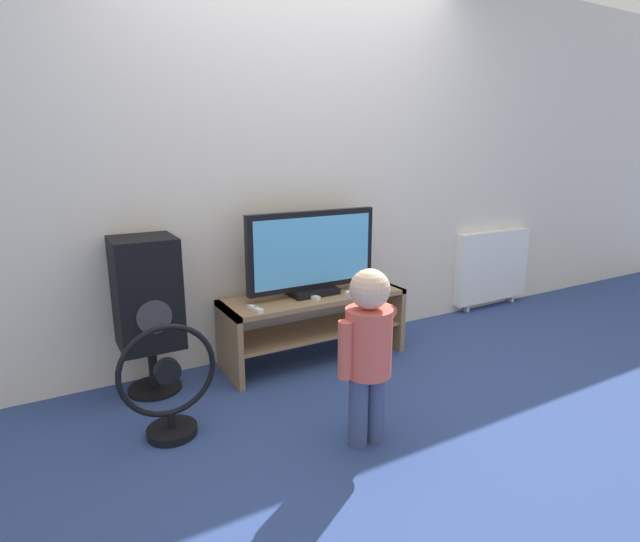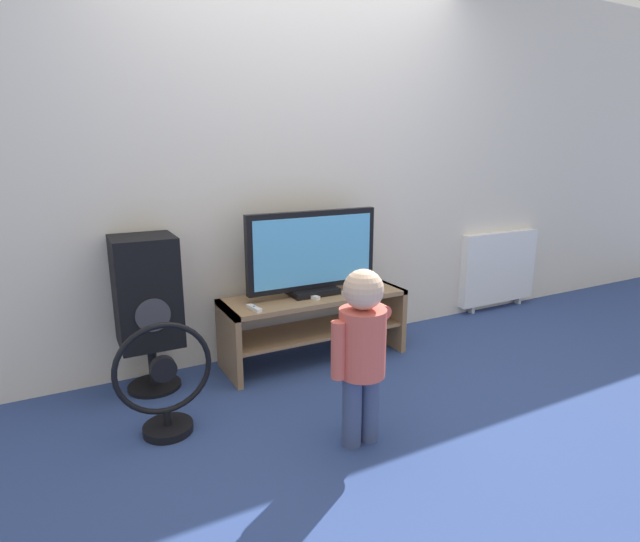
{
  "view_description": "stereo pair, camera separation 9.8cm",
  "coord_description": "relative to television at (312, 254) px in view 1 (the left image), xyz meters",
  "views": [
    {
      "loc": [
        -1.5,
        -2.52,
        1.38
      ],
      "look_at": [
        0.0,
        0.12,
        0.62
      ],
      "focal_mm": 28.0,
      "sensor_mm": 36.0,
      "label": 1
    },
    {
      "loc": [
        -1.42,
        -2.56,
        1.38
      ],
      "look_at": [
        0.0,
        0.12,
        0.62
      ],
      "focal_mm": 28.0,
      "sensor_mm": 36.0,
      "label": 2
    }
  ],
  "objects": [
    {
      "name": "game_console",
      "position": [
        0.39,
        -0.07,
        -0.24
      ],
      "size": [
        0.04,
        0.17,
        0.05
      ],
      "color": "white",
      "rests_on": "tv_stand"
    },
    {
      "name": "tv_stand",
      "position": [
        0.0,
        -0.02,
        -0.41
      ],
      "size": [
        1.21,
        0.41,
        0.45
      ],
      "color": "#93704C",
      "rests_on": "ground_plane"
    },
    {
      "name": "speaker_tower",
      "position": [
        -1.02,
        0.05,
        -0.14
      ],
      "size": [
        0.34,
        0.34,
        0.9
      ],
      "color": "black",
      "rests_on": "ground_plane"
    },
    {
      "name": "floor_fan",
      "position": [
        -1.05,
        -0.47,
        -0.46
      ],
      "size": [
        0.47,
        0.24,
        0.57
      ],
      "color": "black",
      "rests_on": "ground_plane"
    },
    {
      "name": "radiator",
      "position": [
        1.9,
        0.2,
        -0.35
      ],
      "size": [
        0.8,
        0.08,
        0.68
      ],
      "color": "white",
      "rests_on": "ground_plane"
    },
    {
      "name": "television",
      "position": [
        0.0,
        0.0,
        0.0
      ],
      "size": [
        0.9,
        0.2,
        0.54
      ],
      "color": "black",
      "rests_on": "tv_stand"
    },
    {
      "name": "wall_back",
      "position": [
        0.0,
        0.27,
        0.59
      ],
      "size": [
        10.0,
        0.06,
        2.6
      ],
      "color": "silver",
      "rests_on": "ground_plane"
    },
    {
      "name": "ground_plane",
      "position": [
        0.0,
        -0.22,
        -0.71
      ],
      "size": [
        16.0,
        16.0,
        0.0
      ],
      "primitive_type": "plane",
      "color": "navy"
    },
    {
      "name": "child",
      "position": [
        -0.25,
        -0.98,
        -0.21
      ],
      "size": [
        0.33,
        0.48,
        0.85
      ],
      "color": "#3F4C72",
      "rests_on": "ground_plane"
    },
    {
      "name": "remote_secondary",
      "position": [
        -0.05,
        -0.08,
        -0.26
      ],
      "size": [
        0.07,
        0.13,
        0.03
      ],
      "color": "white",
      "rests_on": "tv_stand"
    },
    {
      "name": "remote_primary",
      "position": [
        -0.46,
        -0.14,
        -0.26
      ],
      "size": [
        0.05,
        0.13,
        0.03
      ],
      "color": "white",
      "rests_on": "tv_stand"
    }
  ]
}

